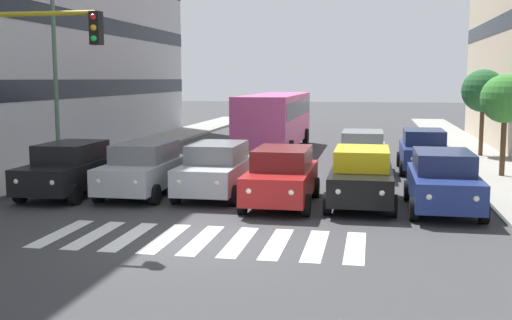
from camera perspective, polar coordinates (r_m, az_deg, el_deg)
name	(u,v)px	position (r m, az deg, el deg)	size (l,w,h in m)	color
ground_plane	(202,240)	(14.97, -4.98, -7.29)	(180.00, 180.00, 0.00)	#38383A
crosswalk_markings	(202,240)	(14.97, -4.98, -7.27)	(7.65, 2.80, 0.01)	silver
car_0	(443,181)	(18.76, 16.71, -1.81)	(2.02, 4.44, 1.72)	navy
car_1	(362,176)	(19.01, 9.61, -1.48)	(2.02, 4.44, 1.72)	black
car_2	(282,176)	(18.84, 2.37, -1.46)	(2.02, 4.44, 1.72)	maroon
car_3	(216,169)	(20.30, -3.63, -0.83)	(2.02, 4.44, 1.72)	#B2B7BC
car_4	(144,168)	(20.72, -10.21, -0.76)	(2.02, 4.44, 1.72)	#B2B7BC
car_5	(70,168)	(21.29, -16.62, -0.74)	(2.02, 4.44, 1.72)	black
car_row2_0	(362,152)	(25.22, 9.68, 0.70)	(2.02, 4.44, 1.72)	#B2B7BC
car_row2_1	(424,150)	(26.52, 15.05, 0.88)	(2.02, 4.44, 1.72)	navy
bus_behind_traffic	(275,116)	(32.40, 1.79, 4.00)	(2.78, 10.50, 3.00)	#DB5193
street_lamp_right	(65,51)	(25.01, -17.02, 9.53)	(2.91, 0.28, 7.77)	#4C6B56
street_tree_1	(505,99)	(25.18, 21.81, 5.16)	(1.83, 1.83, 3.82)	#513823
street_tree_2	(483,91)	(31.56, 20.03, 5.93)	(2.03, 2.03, 4.10)	#513823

